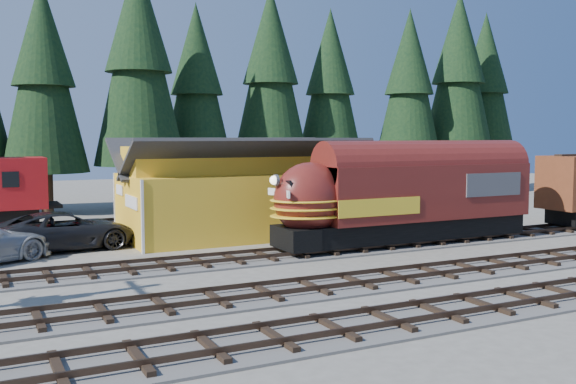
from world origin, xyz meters
name	(u,v)px	position (x,y,z in m)	size (l,w,h in m)	color
ground	(341,273)	(0.00, 0.00, 0.00)	(120.00, 120.00, 0.00)	#6B665B
track_siding	(466,239)	(10.00, 4.00, 0.06)	(68.00, 3.20, 0.33)	#4C4947
track_main_south	(561,258)	(10.00, -2.00, 0.06)	(68.00, 3.20, 0.33)	#4C4947
track_spur	(29,229)	(-10.00, 18.00, 0.06)	(32.00, 3.20, 0.33)	#4C4947
depot	(240,181)	(0.00, 10.50, 2.96)	(12.80, 7.00, 5.30)	gold
conifer_backdrop	(251,74)	(6.81, 24.55, 10.14)	(80.14, 23.45, 16.02)	black
locomotive	(400,199)	(5.74, 4.00, 2.30)	(14.23, 2.83, 3.87)	black
pickup_truck_a	(65,231)	(-9.02, 10.20, 0.92)	(3.04, 6.59, 1.83)	black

